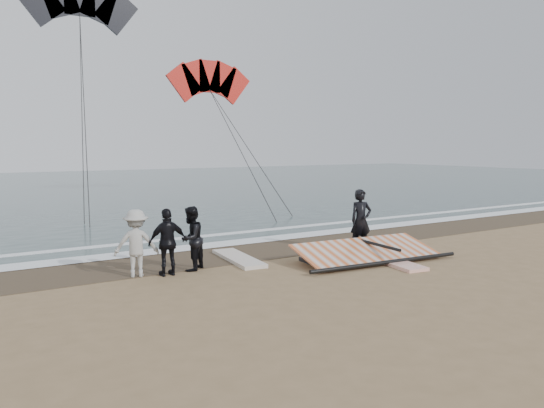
{
  "coord_description": "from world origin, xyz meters",
  "views": [
    {
      "loc": [
        -9.24,
        -9.34,
        3.21
      ],
      "look_at": [
        -1.46,
        3.0,
        1.6
      ],
      "focal_mm": 35.0,
      "sensor_mm": 36.0,
      "label": 1
    }
  ],
  "objects": [
    {
      "name": "wet_sand",
      "position": [
        0.0,
        4.5,
        0.01
      ],
      "size": [
        120.0,
        2.8,
        0.01
      ],
      "primitive_type": "cube",
      "color": "#4C3D2B",
      "rests_on": "ground"
    },
    {
      "name": "foam_far",
      "position": [
        0.0,
        7.6,
        0.03
      ],
      "size": [
        120.0,
        0.45,
        0.01
      ],
      "primitive_type": "cube",
      "color": "white",
      "rests_on": "sea"
    },
    {
      "name": "ground",
      "position": [
        0.0,
        0.0,
        0.0
      ],
      "size": [
        120.0,
        120.0,
        0.0
      ],
      "primitive_type": "plane",
      "color": "#8C704C",
      "rests_on": "ground"
    },
    {
      "name": "board_cream",
      "position": [
        -2.23,
        3.56,
        0.05
      ],
      "size": [
        0.95,
        2.57,
        0.1
      ],
      "primitive_type": "cube",
      "rotation": [
        0.0,
        0.0,
        -0.11
      ],
      "color": "beige",
      "rests_on": "ground"
    },
    {
      "name": "sea",
      "position": [
        0.0,
        33.0,
        0.01
      ],
      "size": [
        120.0,
        54.0,
        0.02
      ],
      "primitive_type": "cube",
      "color": "#233838",
      "rests_on": "ground"
    },
    {
      "name": "board_white",
      "position": [
        1.15,
        0.96,
        0.05
      ],
      "size": [
        0.97,
        2.36,
        0.09
      ],
      "primitive_type": "cube",
      "rotation": [
        0.0,
        0.0,
        -0.15
      ],
      "color": "white",
      "rests_on": "ground"
    },
    {
      "name": "kite_red",
      "position": [
        5.63,
        21.62,
        7.07
      ],
      "size": [
        6.22,
        6.43,
        14.61
      ],
      "color": "red",
      "rests_on": "ground"
    },
    {
      "name": "foam_near",
      "position": [
        0.0,
        5.9,
        0.03
      ],
      "size": [
        120.0,
        0.9,
        0.01
      ],
      "primitive_type": "cube",
      "color": "white",
      "rests_on": "sea"
    },
    {
      "name": "trio_cluster",
      "position": [
        -4.61,
        3.13,
        0.83
      ],
      "size": [
        2.53,
        1.08,
        1.68
      ],
      "color": "black",
      "rests_on": "ground"
    },
    {
      "name": "sail_rig",
      "position": [
        0.7,
        1.69,
        0.2
      ],
      "size": [
        4.82,
        2.09,
        0.52
      ],
      "color": "black",
      "rests_on": "ground"
    },
    {
      "name": "man_main",
      "position": [
        1.53,
        2.68,
        0.95
      ],
      "size": [
        0.77,
        0.59,
        1.9
      ],
      "primitive_type": "imported",
      "rotation": [
        0.0,
        0.0,
        -0.22
      ],
      "color": "black",
      "rests_on": "ground"
    },
    {
      "name": "kite_dark",
      "position": [
        -2.32,
        21.0,
        10.58
      ],
      "size": [
        7.06,
        4.83,
        14.12
      ],
      "color": "black",
      "rests_on": "ground"
    }
  ]
}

